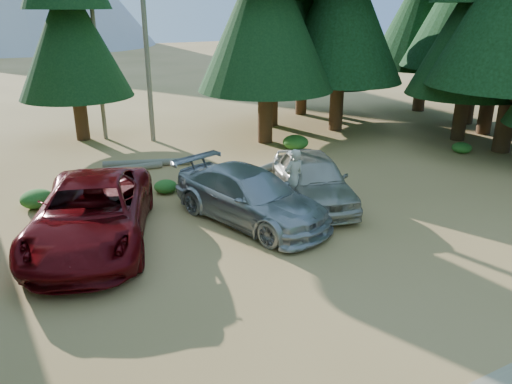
{
  "coord_description": "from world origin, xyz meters",
  "views": [
    {
      "loc": [
        -6.05,
        -9.25,
        6.34
      ],
      "look_at": [
        0.32,
        2.71,
        1.25
      ],
      "focal_mm": 35.0,
      "sensor_mm": 36.0,
      "label": 1
    }
  ],
  "objects_px": {
    "frisbee_player": "(294,178)",
    "log_left": "(115,170)",
    "red_pickup": "(92,213)",
    "log_mid": "(147,163)",
    "silver_minivan_right": "(313,179)",
    "silver_minivan_center": "(250,196)",
    "log_right": "(245,176)"
  },
  "relations": [
    {
      "from": "log_right",
      "to": "log_left",
      "type": "bearing_deg",
      "value": 120.61
    },
    {
      "from": "red_pickup",
      "to": "log_left",
      "type": "distance_m",
      "value": 6.4
    },
    {
      "from": "log_mid",
      "to": "log_right",
      "type": "relative_size",
      "value": 0.71
    },
    {
      "from": "red_pickup",
      "to": "silver_minivan_center",
      "type": "distance_m",
      "value": 4.67
    },
    {
      "from": "frisbee_player",
      "to": "log_left",
      "type": "distance_m",
      "value": 8.03
    },
    {
      "from": "log_right",
      "to": "red_pickup",
      "type": "bearing_deg",
      "value": -177.55
    },
    {
      "from": "frisbee_player",
      "to": "log_mid",
      "type": "distance_m",
      "value": 7.65
    },
    {
      "from": "silver_minivan_center",
      "to": "log_mid",
      "type": "bearing_deg",
      "value": 82.96
    },
    {
      "from": "log_left",
      "to": "log_mid",
      "type": "xyz_separation_m",
      "value": [
        1.38,
        0.27,
        0.01
      ]
    },
    {
      "from": "silver_minivan_right",
      "to": "frisbee_player",
      "type": "distance_m",
      "value": 1.17
    },
    {
      "from": "silver_minivan_center",
      "to": "silver_minivan_right",
      "type": "bearing_deg",
      "value": -9.3
    },
    {
      "from": "silver_minivan_right",
      "to": "log_left",
      "type": "height_order",
      "value": "silver_minivan_right"
    },
    {
      "from": "frisbee_player",
      "to": "log_right",
      "type": "bearing_deg",
      "value": -92.29
    },
    {
      "from": "silver_minivan_right",
      "to": "frisbee_player",
      "type": "relative_size",
      "value": 2.61
    },
    {
      "from": "red_pickup",
      "to": "silver_minivan_right",
      "type": "xyz_separation_m",
      "value": [
        7.19,
        -0.33,
        -0.06
      ]
    },
    {
      "from": "silver_minivan_right",
      "to": "log_mid",
      "type": "distance_m",
      "value": 7.69
    },
    {
      "from": "log_left",
      "to": "silver_minivan_right",
      "type": "bearing_deg",
      "value": -45.42
    },
    {
      "from": "frisbee_player",
      "to": "log_mid",
      "type": "bearing_deg",
      "value": -69.99
    },
    {
      "from": "frisbee_player",
      "to": "log_mid",
      "type": "xyz_separation_m",
      "value": [
        -2.78,
        7.06,
        -1.03
      ]
    },
    {
      "from": "log_mid",
      "to": "silver_minivan_center",
      "type": "bearing_deg",
      "value": -60.23
    },
    {
      "from": "red_pickup",
      "to": "log_mid",
      "type": "height_order",
      "value": "red_pickup"
    },
    {
      "from": "log_right",
      "to": "log_mid",
      "type": "bearing_deg",
      "value": 107.1
    },
    {
      "from": "red_pickup",
      "to": "frisbee_player",
      "type": "relative_size",
      "value": 3.41
    },
    {
      "from": "red_pickup",
      "to": "silver_minivan_right",
      "type": "height_order",
      "value": "red_pickup"
    },
    {
      "from": "frisbee_player",
      "to": "silver_minivan_center",
      "type": "bearing_deg",
      "value": -4.07
    },
    {
      "from": "silver_minivan_center",
      "to": "log_right",
      "type": "bearing_deg",
      "value": 48.4
    },
    {
      "from": "silver_minivan_right",
      "to": "log_right",
      "type": "distance_m",
      "value": 3.36
    },
    {
      "from": "silver_minivan_center",
      "to": "log_right",
      "type": "distance_m",
      "value": 3.89
    },
    {
      "from": "frisbee_player",
      "to": "log_left",
      "type": "bearing_deg",
      "value": -60.01
    },
    {
      "from": "silver_minivan_right",
      "to": "log_left",
      "type": "bearing_deg",
      "value": 146.54
    },
    {
      "from": "silver_minivan_right",
      "to": "log_mid",
      "type": "xyz_separation_m",
      "value": [
        -3.82,
        6.63,
        -0.7
      ]
    },
    {
      "from": "red_pickup",
      "to": "log_mid",
      "type": "relative_size",
      "value": 1.82
    }
  ]
}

